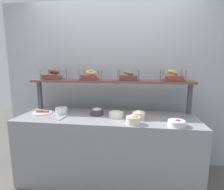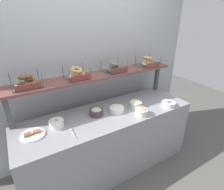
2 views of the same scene
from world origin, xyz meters
TOP-DOWN VIEW (x-y plane):
  - ground_plane at (0.00, 0.00)m, footprint 8.00×8.00m
  - back_wall at (0.00, 0.55)m, footprint 3.40×0.06m
  - deli_counter at (0.00, 0.00)m, footprint 2.20×0.70m
  - shelf_riser_left at (-1.04, 0.27)m, footprint 0.05×0.05m
  - shelf_riser_right at (1.04, 0.27)m, footprint 0.05×0.05m
  - upper_shelf at (0.00, 0.27)m, footprint 2.16×0.32m
  - bowl_scallion_spread at (0.12, -0.02)m, footprint 0.18×0.18m
  - bowl_potato_salad at (0.39, -0.05)m, footprint 0.16×0.16m
  - bowl_lox_spread at (0.33, -0.24)m, footprint 0.15×0.15m
  - bowl_tuna_salad at (-0.14, 0.05)m, footprint 0.16×0.16m
  - bowl_fruit_salad at (-0.62, 0.05)m, footprint 0.16×0.16m
  - bowl_beet_salad at (0.78, -0.25)m, footprint 0.18×0.18m
  - serving_plate_white at (-0.87, 0.02)m, footprint 0.24×0.24m
  - serving_spoon_near_plate at (-0.51, -0.13)m, footprint 0.04×0.18m
  - bagel_basket_cinnamon_raisin at (-0.81, 0.27)m, footprint 0.29×0.26m
  - bagel_basket_sesame at (-0.27, 0.26)m, footprint 0.28×0.26m
  - bagel_basket_poppy at (0.25, 0.27)m, footprint 0.28×0.25m
  - bagel_basket_plain at (0.81, 0.25)m, footprint 0.28×0.24m

SIDE VIEW (x-z plane):
  - ground_plane at x=0.00m, z-range 0.00..0.00m
  - deli_counter at x=0.00m, z-range 0.00..0.85m
  - serving_spoon_near_plate at x=-0.51m, z-range 0.85..0.86m
  - serving_plate_white at x=-0.87m, z-range 0.84..0.88m
  - bowl_beet_salad at x=0.78m, z-range 0.85..0.92m
  - bowl_scallion_spread at x=0.12m, z-range 0.85..0.93m
  - bowl_fruit_salad at x=-0.62m, z-range 0.85..0.93m
  - bowl_tuna_salad at x=-0.14m, z-range 0.85..0.94m
  - bowl_lox_spread at x=0.33m, z-range 0.85..0.95m
  - bowl_potato_salad at x=0.39m, z-range 0.85..0.95m
  - shelf_riser_left at x=-1.04m, z-range 0.85..1.25m
  - shelf_riser_right at x=1.04m, z-range 0.85..1.25m
  - back_wall at x=0.00m, z-range 0.00..2.40m
  - upper_shelf at x=0.00m, z-range 1.25..1.28m
  - bagel_basket_poppy at x=0.25m, z-range 1.25..1.39m
  - bagel_basket_sesame at x=-0.27m, z-range 1.26..1.40m
  - bagel_basket_cinnamon_raisin at x=-0.81m, z-range 1.25..1.40m
  - bagel_basket_plain at x=0.81m, z-range 1.25..1.41m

